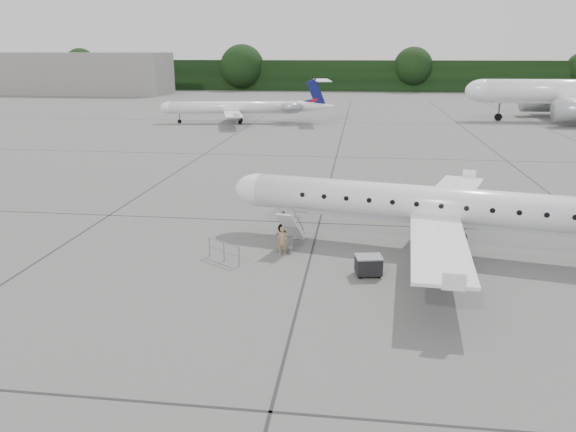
# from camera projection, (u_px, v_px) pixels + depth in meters

# --- Properties ---
(ground) EXTENTS (320.00, 320.00, 0.00)m
(ground) POSITION_uv_depth(u_px,v_px,m) (405.00, 274.00, 26.75)
(ground) COLOR #5F5F5D
(ground) RESTS_ON ground
(treeline) EXTENTS (260.00, 4.00, 8.00)m
(treeline) POSITION_uv_depth(u_px,v_px,m) (371.00, 76.00, 149.32)
(treeline) COLOR black
(treeline) RESTS_ON ground
(terminal_building) EXTENTS (40.00, 14.00, 10.00)m
(terminal_building) POSITION_uv_depth(u_px,v_px,m) (87.00, 73.00, 138.63)
(terminal_building) COLOR gray
(terminal_building) RESTS_ON ground
(main_regional_jet) EXTENTS (29.97, 24.13, 6.84)m
(main_regional_jet) POSITION_uv_depth(u_px,v_px,m) (446.00, 188.00, 29.09)
(main_regional_jet) COLOR white
(main_regional_jet) RESTS_ON ground
(airstair) EXTENTS (1.29, 2.43, 2.14)m
(airstair) POSITION_uv_depth(u_px,v_px,m) (291.00, 228.00, 30.21)
(airstair) COLOR white
(airstair) RESTS_ON ground
(passenger) EXTENTS (0.58, 0.40, 1.52)m
(passenger) POSITION_uv_depth(u_px,v_px,m) (283.00, 241.00, 29.12)
(passenger) COLOR #9A7554
(passenger) RESTS_ON ground
(safety_railing) EXTENTS (1.87, 1.29, 1.00)m
(safety_railing) POSITION_uv_depth(u_px,v_px,m) (224.00, 252.00, 28.28)
(safety_railing) COLOR gray
(safety_railing) RESTS_ON ground
(baggage_cart) EXTENTS (1.34, 1.16, 1.03)m
(baggage_cart) POSITION_uv_depth(u_px,v_px,m) (368.00, 265.00, 26.46)
(baggage_cart) COLOR black
(baggage_cart) RESTS_ON ground
(bg_regional_left) EXTENTS (26.63, 20.97, 6.36)m
(bg_regional_left) POSITION_uv_depth(u_px,v_px,m) (234.00, 101.00, 82.40)
(bg_regional_left) COLOR white
(bg_regional_left) RESTS_ON ground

